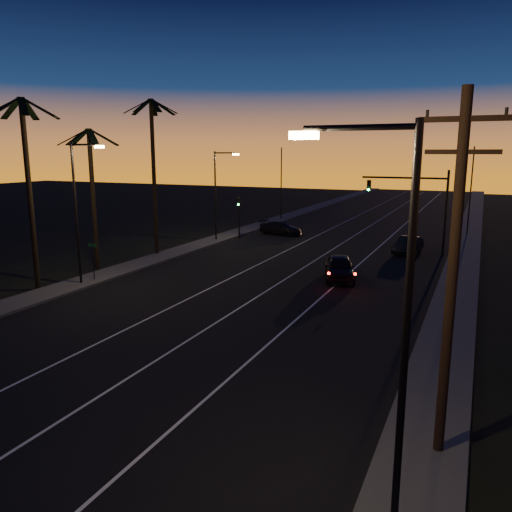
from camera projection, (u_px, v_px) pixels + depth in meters
The scene contains 21 objects.
road at pixel (295, 269), 36.67m from camera, with size 20.00×170.00×0.01m, color black.
sidewalk_left at pixel (167, 255), 41.18m from camera, with size 2.40×170.00×0.16m, color #3B3A38.
sidewalk_right at pixel (458, 284), 32.12m from camera, with size 2.40×170.00×0.16m, color #3B3A38.
lane_stripe_left at pixel (258, 265), 37.88m from camera, with size 0.12×160.00×0.01m, color silver.
lane_stripe_mid at pixel (301, 269), 36.46m from camera, with size 0.12×160.00×0.01m, color silver.
lane_stripe_right at pixel (348, 274), 35.05m from camera, with size 0.12×160.00×0.01m, color silver.
palm_near at pixel (28, 175), 29.62m from camera, with size 4.25×4.16×11.53m.
palm_mid at pixel (92, 183), 35.38m from camera, with size 4.25×4.16×10.03m.
palm_far at pixel (153, 162), 40.05m from camera, with size 4.25×4.16×12.53m.
streetlight_left_near at pixel (79, 203), 30.99m from camera, with size 2.55×0.26×9.00m.
streetlight_left_far at pixel (218, 188), 47.09m from camera, with size 2.55×0.26×8.50m.
streetlight_right_near at pixel (392, 310), 9.86m from camera, with size 2.55×0.26×9.00m.
street_sign at pixel (93, 257), 32.67m from camera, with size 0.70×0.06×2.60m.
utility_pole at pixel (453, 272), 13.06m from camera, with size 2.20×0.28×10.00m.
signal_mast at pixel (417, 196), 41.72m from camera, with size 7.10×0.41×7.00m.
signal_post at pixel (239, 210), 48.82m from camera, with size 0.28×0.37×4.20m.
far_pole_left at pixel (281, 184), 62.49m from camera, with size 0.14×0.14×9.00m, color black.
far_pole_right at pixel (471, 191), 50.92m from camera, with size 0.14×0.14×9.00m, color black.
lead_car at pixel (340, 267), 33.48m from camera, with size 3.33×5.54×1.60m.
right_car at pixel (408, 245), 42.17m from camera, with size 2.18×4.42×1.39m.
cross_car at pixel (281, 228), 51.79m from camera, with size 4.93×2.75×1.35m.
Camera 1 is at (12.15, -3.70, 8.38)m, focal length 35.00 mm.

